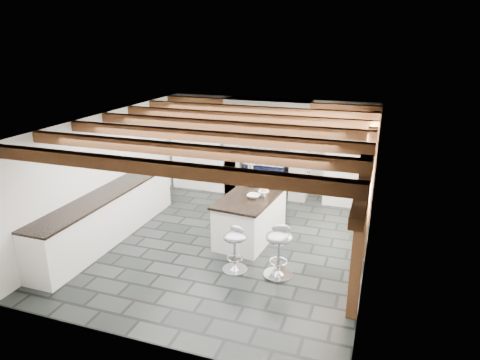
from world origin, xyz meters
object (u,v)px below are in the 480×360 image
(kitchen_island, at_px, (251,216))
(bar_stool_near, at_px, (279,245))
(bar_stool_far, at_px, (235,244))
(range_cooker, at_px, (267,176))

(kitchen_island, xyz_separation_m, bar_stool_near, (0.84, -1.19, 0.10))
(kitchen_island, relative_size, bar_stool_far, 2.35)
(kitchen_island, distance_m, bar_stool_near, 1.46)
(range_cooker, xyz_separation_m, bar_stool_near, (1.20, -3.57, 0.08))
(bar_stool_near, height_order, bar_stool_far, bar_stool_near)
(bar_stool_near, distance_m, bar_stool_far, 0.72)
(range_cooker, relative_size, kitchen_island, 0.55)
(bar_stool_near, bearing_deg, kitchen_island, 115.80)
(bar_stool_near, relative_size, bar_stool_far, 1.13)
(kitchen_island, xyz_separation_m, bar_stool_far, (0.13, -1.26, 0.04))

